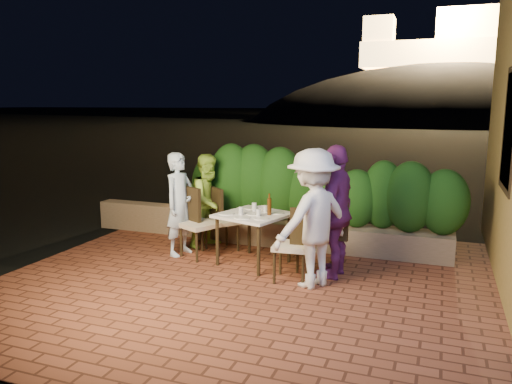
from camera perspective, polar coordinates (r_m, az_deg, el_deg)
The scene contains 31 objects.
ground at distance 6.21m, azimuth -0.15°, elevation -12.02°, with size 400.00×400.00×0.00m, color black.
terrace_floor at distance 6.66m, azimuth 1.39°, elevation -10.93°, with size 7.00×6.00×0.15m, color brown.
window_pane at distance 6.93m, azimuth 27.22°, elevation 6.38°, with size 0.08×1.00×1.40m, color black.
window_frame at distance 6.93m, azimuth 27.14°, elevation 6.38°, with size 0.06×1.15×1.55m, color black.
planter at distance 8.17m, azimuth 6.89°, elevation -4.96°, with size 4.20×0.55×0.40m, color #7D694F.
hedge at distance 8.01m, azimuth 7.00°, elevation 0.22°, with size 4.00×0.70×1.10m, color #184312, non-canonical shape.
parapet at distance 9.30m, azimuth -11.38°, elevation -2.91°, with size 2.20×0.30×0.50m, color #7D694F.
hill at distance 65.68m, azimuth 20.42°, elevation 4.02°, with size 52.00×40.00×22.00m, color black.
fortress at distance 65.89m, azimuth 21.24°, elevation 16.65°, with size 26.00×8.00×8.00m, color #FFCC7A, non-canonical shape.
dining_table at distance 7.27m, azimuth -0.28°, elevation -5.37°, with size 0.90×0.90×0.75m, color white, non-canonical shape.
plate_nw at distance 7.18m, azimuth -3.44°, elevation -2.46°, with size 0.23×0.23×0.01m, color white.
plate_sw at distance 7.53m, azimuth -0.58°, elevation -1.85°, with size 0.19×0.19×0.01m, color white.
plate_ne at distance 6.86m, azimuth 0.61°, elevation -3.03°, with size 0.21×0.21×0.01m, color white.
plate_se at distance 7.21m, azimuth 2.36°, elevation -2.39°, with size 0.22×0.22×0.01m, color white.
plate_centre at distance 7.13m, azimuth -0.26°, elevation -2.53°, with size 0.21×0.21×0.01m, color white.
plate_front at distance 6.92m, azimuth -1.62°, elevation -2.93°, with size 0.22×0.22×0.01m, color white.
glass_nw at distance 7.10m, azimuth -1.75°, elevation -2.17°, with size 0.07×0.07×0.11m, color silver.
glass_sw at distance 7.36m, azimuth -0.20°, elevation -1.69°, with size 0.07×0.07×0.12m, color silver.
glass_ne at distance 6.99m, azimuth 0.28°, elevation -2.38°, with size 0.06×0.06×0.11m, color silver.
glass_se at distance 7.25m, azimuth 1.09°, elevation -1.94°, with size 0.06×0.06×0.10m, color silver.
beer_bottle at distance 7.07m, azimuth 1.54°, elevation -1.40°, with size 0.06×0.06×0.31m, color #48270C, non-canonical shape.
bowl at distance 7.47m, azimuth 0.64°, elevation -1.83°, with size 0.17×0.17×0.04m, color white.
chair_left_front at distance 7.61m, azimuth -6.51°, elevation -3.54°, with size 0.49×0.49×1.06m, color black, non-canonical shape.
chair_left_back at distance 7.93m, azimuth -3.94°, elevation -3.21°, with size 0.46×0.46×0.98m, color black, non-canonical shape.
chair_right_front at distance 6.59m, azimuth 4.08°, elevation -5.99°, with size 0.46×0.46×0.99m, color black, non-canonical shape.
chair_right_back at distance 6.97m, azimuth 6.84°, elevation -4.98°, with size 0.47×0.47×1.02m, color black, non-canonical shape.
diner_blue at distance 7.72m, azimuth -8.70°, elevation -1.38°, with size 0.58×0.38×1.59m, color silver.
diner_green at distance 8.11m, azimuth -5.34°, elevation -0.99°, with size 0.74×0.57×1.52m, color #A0D342.
diner_white at distance 6.33m, azimuth 6.51°, elevation -3.03°, with size 1.14×0.66×1.77m, color silver.
diner_purple at distance 6.74m, azimuth 9.13°, elevation -2.21°, with size 1.05×0.44×1.79m, color #682261.
parapet_lamp at distance 8.97m, azimuth -8.57°, elevation -1.21°, with size 0.10×0.10×0.14m, color orange.
Camera 1 is at (2.03, -5.38, 2.32)m, focal length 35.00 mm.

